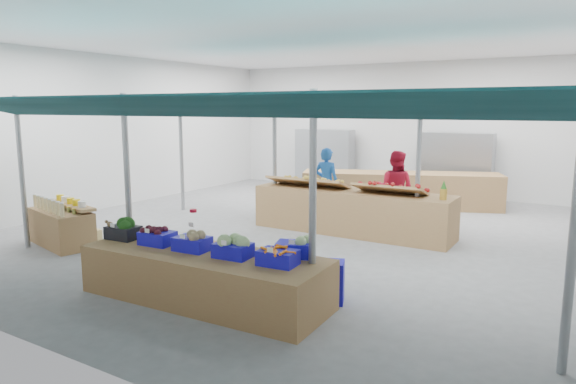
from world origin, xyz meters
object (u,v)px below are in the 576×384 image
(veg_counter, at_px, (204,276))
(crate_stack, at_px, (326,281))
(fruit_counter, at_px, (352,212))
(vendor_left, at_px, (326,183))
(bottle_shelf, at_px, (64,226))
(vendor_right, at_px, (395,189))

(veg_counter, bearing_deg, crate_stack, 27.27)
(fruit_counter, height_order, vendor_left, vendor_left)
(bottle_shelf, xyz_separation_m, crate_stack, (5.97, 0.01, -0.10))
(veg_counter, height_order, fruit_counter, fruit_counter)
(vendor_left, bearing_deg, crate_stack, 116.98)
(bottle_shelf, distance_m, vendor_left, 6.12)
(bottle_shelf, relative_size, vendor_right, 0.98)
(bottle_shelf, height_order, veg_counter, bottle_shelf)
(fruit_counter, relative_size, vendor_left, 2.50)
(veg_counter, relative_size, fruit_counter, 0.83)
(veg_counter, bearing_deg, fruit_counter, 86.28)
(bottle_shelf, relative_size, crate_stack, 2.90)
(crate_stack, xyz_separation_m, vendor_right, (-0.81, 5.08, 0.59))
(fruit_counter, bearing_deg, bottle_shelf, -139.02)
(bottle_shelf, xyz_separation_m, veg_counter, (4.44, -0.86, -0.04))
(vendor_right, bearing_deg, crate_stack, 98.84)
(veg_counter, xyz_separation_m, vendor_left, (-1.08, 5.95, 0.53))
(fruit_counter, xyz_separation_m, vendor_left, (-1.20, 1.10, 0.41))
(vendor_left, relative_size, vendor_right, 1.00)
(bottle_shelf, height_order, vendor_right, vendor_right)
(crate_stack, bearing_deg, fruit_counter, 109.51)
(fruit_counter, bearing_deg, crate_stack, -70.70)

